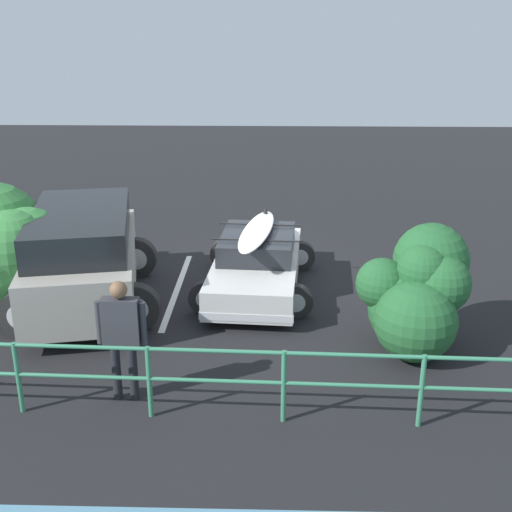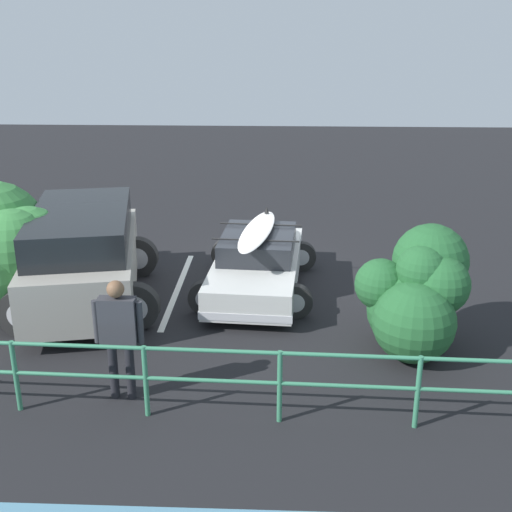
# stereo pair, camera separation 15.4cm
# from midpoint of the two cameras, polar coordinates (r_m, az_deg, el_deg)

# --- Properties ---
(ground_plane) EXTENTS (44.00, 44.00, 0.02)m
(ground_plane) POSITION_cam_midpoint_polar(r_m,az_deg,el_deg) (13.48, 0.38, -2.28)
(ground_plane) COLOR black
(ground_plane) RESTS_ON ground
(parking_stripe) EXTENTS (0.12, 3.96, 0.00)m
(parking_stripe) POSITION_cam_midpoint_polar(r_m,az_deg,el_deg) (13.19, -6.64, -2.90)
(parking_stripe) COLOR silver
(parking_stripe) RESTS_ON ground
(sedan_car) EXTENTS (2.47, 4.06, 1.43)m
(sedan_car) POSITION_cam_midpoint_polar(r_m,az_deg,el_deg) (12.86, 0.47, -0.64)
(sedan_car) COLOR silver
(sedan_car) RESTS_ON ground
(suv_car) EXTENTS (3.22, 4.64, 1.86)m
(suv_car) POSITION_cam_midpoint_polar(r_m,az_deg,el_deg) (12.53, -14.69, 0.07)
(suv_car) COLOR #9E998E
(suv_car) RESTS_ON ground
(person_bystander) EXTENTS (0.71, 0.24, 1.82)m
(person_bystander) POSITION_cam_midpoint_polar(r_m,az_deg,el_deg) (9.14, -11.64, -6.40)
(person_bystander) COLOR black
(person_bystander) RESTS_ON ground
(railing_fence) EXTENTS (10.94, 0.46, 1.06)m
(railing_fence) POSITION_cam_midpoint_polar(r_m,az_deg,el_deg) (8.63, 2.65, -10.51)
(railing_fence) COLOR #387F5B
(railing_fence) RESTS_ON ground
(bush_near_left) EXTENTS (1.88, 2.08, 2.07)m
(bush_near_left) POSITION_cam_midpoint_polar(r_m,az_deg,el_deg) (10.77, 14.48, -3.53)
(bush_near_left) COLOR #4C3828
(bush_near_left) RESTS_ON ground
(bush_near_right) EXTENTS (2.66, 2.85, 2.37)m
(bush_near_right) POSITION_cam_midpoint_polar(r_m,az_deg,el_deg) (12.78, -21.32, 0.60)
(bush_near_right) COLOR #4C3828
(bush_near_right) RESTS_ON ground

